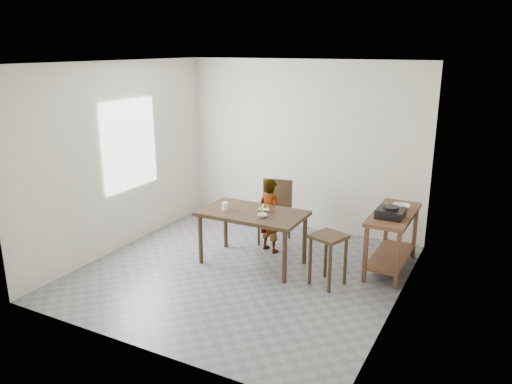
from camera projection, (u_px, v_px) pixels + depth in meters
The scene contains 17 objects.
floor at pixel (242, 273), 6.65m from camera, with size 4.00×4.00×0.04m, color slate.
ceiling at pixel (240, 61), 5.88m from camera, with size 4.00×4.00×0.04m, color white.
wall_back at pixel (303, 146), 7.98m from camera, with size 4.00×0.04×2.70m, color beige.
wall_front at pixel (133, 221), 4.55m from camera, with size 4.00×0.04×2.70m, color beige.
wall_left at pixel (119, 157), 7.17m from camera, with size 0.04×4.00×2.70m, color beige.
wall_right at pixel (405, 195), 5.36m from camera, with size 0.04×4.00×2.70m, color beige.
window_pane at pixel (130, 145), 7.27m from camera, with size 0.02×1.10×1.30m, color white.
dining_table at pixel (253, 238), 6.79m from camera, with size 1.40×0.80×0.75m, color #382717, non-canonical shape.
prep_counter at pixel (392, 241), 6.62m from camera, with size 0.50×1.20×0.80m, color brown, non-canonical shape.
child at pixel (270, 215), 7.17m from camera, with size 0.40×0.26×1.09m, color white.
dining_chair at pixel (274, 213), 7.53m from camera, with size 0.45×0.45×0.94m, color #382717, non-canonical shape.
stool at pixel (328, 260), 6.20m from camera, with size 0.38×0.38×0.66m, color #382717, non-canonical shape.
glass_tumbler at pixel (225, 206), 6.75m from camera, with size 0.08×0.08×0.10m, color white.
small_bowl at pixel (262, 215), 6.48m from camera, with size 0.13×0.13×0.04m, color silver.
banana at pixel (264, 209), 6.70m from camera, with size 0.18×0.12×0.06m, color #D6C253, non-canonical shape.
serving_bowl at pixel (401, 207), 6.64m from camera, with size 0.23×0.23×0.06m, color silver.
gas_burner at pixel (391, 213), 6.31m from camera, with size 0.33×0.33×0.11m, color black.
Camera 1 is at (2.99, -5.30, 2.89)m, focal length 35.00 mm.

